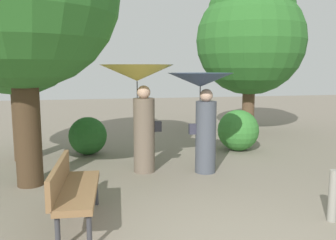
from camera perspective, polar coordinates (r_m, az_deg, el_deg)
person_left at (r=6.80m, az=-4.61°, el=4.55°), size 1.39×1.39×2.07m
person_right at (r=6.78m, az=5.50°, el=3.12°), size 1.24×1.24×1.92m
park_bench at (r=4.77m, az=-15.06°, el=-10.32°), size 0.59×1.53×0.83m
tree_mid_left at (r=8.36m, az=-23.23°, el=15.34°), size 2.90×2.90×4.81m
tree_mid_right at (r=11.38m, az=13.08°, el=13.48°), size 3.28×3.28×4.90m
bush_path_left at (r=8.87m, az=11.14°, el=-1.62°), size 1.00×1.00×1.00m
bush_path_right at (r=8.52m, az=-12.69°, el=-2.48°), size 0.88×0.88×0.88m
path_marker_post at (r=5.26m, az=24.87°, el=-10.94°), size 0.12×0.12×0.70m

